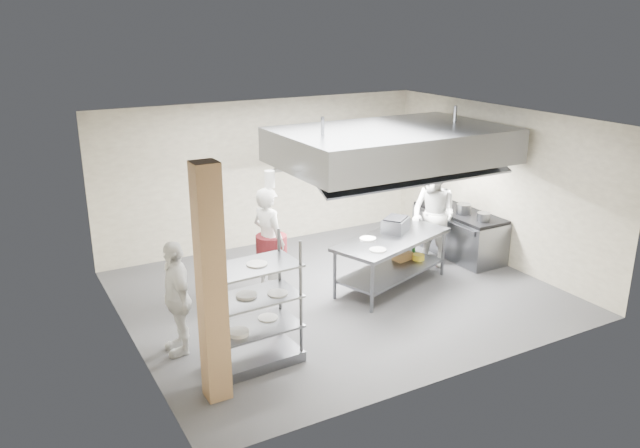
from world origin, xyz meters
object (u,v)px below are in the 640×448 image
island (391,262)px  pass_rack (255,304)px  cooking_range (458,234)px  chef_head (269,241)px  chef_plating (177,297)px  griddle (395,225)px  stockpot (464,209)px  chef_line (433,215)px

island → pass_rack: pass_rack is taller
cooking_range → chef_head: 4.14m
pass_rack → chef_plating: pass_rack is taller
griddle → chef_plating: bearing=154.0°
island → griddle: (0.24, 0.25, 0.57)m
stockpot → chef_plating: bearing=-171.4°
stockpot → chef_line: bearing=-178.9°
pass_rack → chef_head: size_ratio=0.94×
pass_rack → chef_line: size_ratio=0.90×
chef_plating → pass_rack: bearing=48.4°
chef_line → cooking_range: bearing=94.5°
stockpot → island: bearing=-166.2°
pass_rack → griddle: bearing=21.0°
chef_line → chef_head: bearing=-103.2°
island → chef_line: size_ratio=1.16×
chef_head → chef_plating: chef_head is taller
chef_line → griddle: bearing=-84.9°
chef_line → stockpot: 0.76m
chef_head → pass_rack: bearing=134.0°
cooking_range → chef_plating: 6.16m
pass_rack → chef_head: (1.12, 2.02, 0.06)m
island → griddle: bearing=27.2°
chef_plating → island: bearing=99.4°
island → cooking_range: (2.11, 0.67, -0.04)m
cooking_range → chef_line: size_ratio=1.02×
pass_rack → chef_head: 2.31m
island → griddle: size_ratio=4.66×
chef_head → chef_plating: bearing=104.5°
cooking_range → chef_head: bearing=178.4°
island → chef_line: bearing=2.0°
pass_rack → chef_head: chef_head is taller
chef_line → chef_plating: bearing=-88.3°
island → chef_plating: 3.98m
chef_plating → griddle: (4.18, 0.65, 0.20)m
chef_line → stockpot: (0.76, 0.01, 0.01)m
chef_head → griddle: (2.23, -0.54, 0.08)m
chef_head → stockpot: chef_head is taller
chef_head → griddle: 2.29m
island → chef_plating: size_ratio=1.38×
chef_line → pass_rack: bearing=-76.6°
chef_plating → stockpot: (5.99, 0.91, 0.17)m
pass_rack → cooking_range: pass_rack is taller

